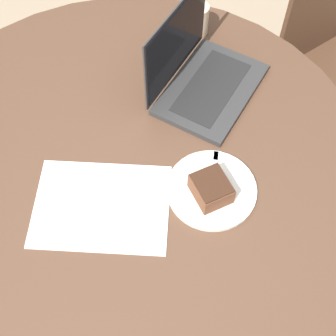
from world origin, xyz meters
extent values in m
plane|color=gray|center=(0.00, 0.00, 0.00)|extent=(12.00, 12.00, 0.00)
cylinder|color=#4C3323|center=(0.00, 0.00, 0.01)|extent=(0.50, 0.50, 0.02)
cylinder|color=#4C3323|center=(0.00, 0.00, 0.38)|extent=(0.13, 0.13, 0.72)
cylinder|color=#4C3323|center=(0.00, 0.00, 0.75)|extent=(1.31, 1.31, 0.03)
cube|color=#472D1E|center=(0.28, 0.94, 0.70)|extent=(0.20, 0.35, 0.48)
cube|color=#472D1E|center=(0.53, 0.59, 0.22)|extent=(0.05, 0.05, 0.44)
cube|color=#472D1E|center=(0.38, 1.11, 0.22)|extent=(0.05, 0.05, 0.44)
cube|color=#472D1E|center=(0.20, 0.77, 0.22)|extent=(0.05, 0.05, 0.44)
cube|color=white|center=(0.01, -0.14, 0.77)|extent=(0.40, 0.36, 0.00)
cylinder|color=silver|center=(0.23, 0.02, 0.77)|extent=(0.23, 0.23, 0.01)
cube|color=brown|center=(0.24, 0.01, 0.81)|extent=(0.12, 0.12, 0.05)
cube|color=#351E13|center=(0.24, 0.01, 0.84)|extent=(0.12, 0.12, 0.00)
cube|color=silver|center=(0.23, 0.04, 0.78)|extent=(0.07, 0.16, 0.00)
cube|color=silver|center=(0.20, 0.11, 0.78)|extent=(0.03, 0.03, 0.00)
cylinder|color=#C6AD89|center=(-0.04, 0.52, 0.82)|extent=(0.07, 0.07, 0.10)
cube|color=#2D2D2D|center=(0.10, 0.32, 0.78)|extent=(0.24, 0.34, 0.02)
cube|color=black|center=(0.10, 0.32, 0.79)|extent=(0.14, 0.27, 0.00)
cube|color=#2D2D2D|center=(-0.02, 0.33, 0.90)|extent=(0.02, 0.32, 0.24)
cube|color=black|center=(-0.01, 0.33, 0.90)|extent=(0.02, 0.30, 0.22)
camera|label=1|loc=(0.39, -0.53, 1.81)|focal=50.00mm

